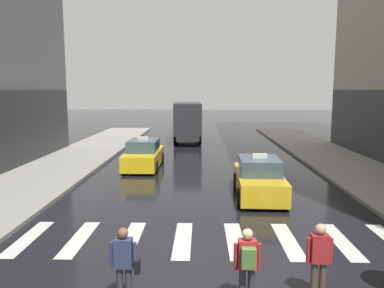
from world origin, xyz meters
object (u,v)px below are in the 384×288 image
Objects in this scene: pedestrian_with_backpack at (247,262)px; pedestrian_plain_coat at (319,257)px; box_truck at (187,120)px; pedestrian_with_handbag at (124,262)px; taxi_lead at (259,179)px; taxi_second at (144,155)px.

pedestrian_plain_coat is (1.54, 0.35, -0.03)m from pedestrian_with_backpack.
pedestrian_with_handbag is at bearing -90.87° from box_truck.
pedestrian_with_backpack is (-1.48, -8.23, 0.25)m from taxi_lead.
taxi_second is 2.76× the size of pedestrian_with_backpack.
taxi_lead reaches higher than pedestrian_with_backpack.
taxi_lead is 2.78× the size of pedestrian_with_backpack.
pedestrian_with_backpack is (4.19, -13.88, 0.25)m from taxi_second.
pedestrian_with_backpack is at bearing -167.12° from pedestrian_plain_coat.
pedestrian_with_backpack is (2.10, -24.97, -0.88)m from box_truck.
pedestrian_with_backpack and pedestrian_plain_coat have the same top height.
pedestrian_with_backpack is 1.00× the size of pedestrian_plain_coat.
pedestrian_plain_coat is (4.02, 0.32, 0.01)m from pedestrian_with_handbag.
pedestrian_with_handbag is (-2.48, 0.03, -0.04)m from pedestrian_with_backpack.
taxi_lead is 1.01× the size of taxi_second.
taxi_lead is 7.89m from pedestrian_plain_coat.
pedestrian_with_handbag is (-0.38, -24.94, -0.92)m from box_truck.
taxi_lead is at bearing -44.90° from taxi_second.
taxi_lead and taxi_second have the same top height.
taxi_lead reaches higher than pedestrian_plain_coat.
taxi_second is 13.95m from pedestrian_with_handbag.
pedestrian_plain_coat is at bearing 4.54° from pedestrian_with_handbag.
taxi_second is 2.76× the size of pedestrian_plain_coat.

